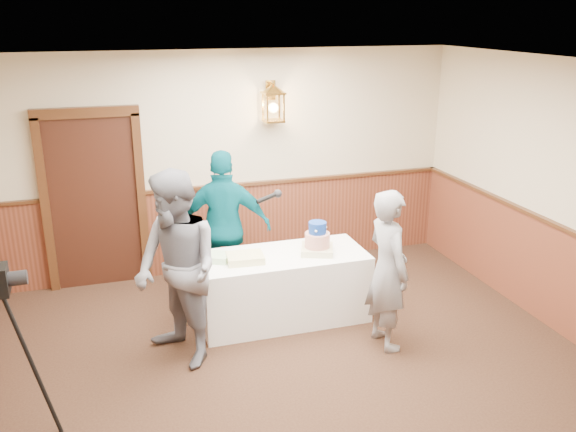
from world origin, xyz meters
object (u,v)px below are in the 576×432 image
at_px(baker, 388,270).
at_px(tiered_cake, 317,241).
at_px(sheet_cake_yellow, 245,258).
at_px(interviewer, 177,270).
at_px(assistant_p, 225,227).
at_px(sheet_cake_green, 215,257).
at_px(display_table, 283,286).

bearing_deg(baker, tiered_cake, 25.90).
distance_m(sheet_cake_yellow, interviewer, 0.89).
relative_size(interviewer, assistant_p, 1.06).
height_order(sheet_cake_yellow, interviewer, interviewer).
relative_size(sheet_cake_yellow, assistant_p, 0.21).
bearing_deg(sheet_cake_green, baker, -30.32).
relative_size(sheet_cake_green, interviewer, 0.16).
xyz_separation_m(tiered_cake, sheet_cake_yellow, (-0.80, -0.01, -0.10)).
bearing_deg(sheet_cake_green, interviewer, -127.99).
bearing_deg(tiered_cake, baker, -60.18).
xyz_separation_m(display_table, sheet_cake_yellow, (-0.43, -0.07, 0.41)).
relative_size(tiered_cake, assistant_p, 0.24).
bearing_deg(sheet_cake_green, display_table, -4.96).
bearing_deg(sheet_cake_yellow, sheet_cake_green, 156.14).
bearing_deg(sheet_cake_yellow, interviewer, -148.69).
bearing_deg(interviewer, assistant_p, 124.47).
bearing_deg(assistant_p, tiered_cake, 156.06).
relative_size(display_table, baker, 1.10).
bearing_deg(assistant_p, display_table, 142.06).
bearing_deg(sheet_cake_yellow, assistant_p, 94.46).
distance_m(tiered_cake, sheet_cake_yellow, 0.81).
distance_m(display_table, tiered_cake, 0.64).
distance_m(display_table, sheet_cake_green, 0.83).
relative_size(baker, assistant_p, 0.92).
relative_size(sheet_cake_yellow, interviewer, 0.20).
bearing_deg(assistant_p, sheet_cake_green, 84.13).
height_order(sheet_cake_green, baker, baker).
xyz_separation_m(tiered_cake, assistant_p, (-0.86, 0.71, 0.00)).
height_order(display_table, sheet_cake_green, sheet_cake_green).
height_order(sheet_cake_yellow, baker, baker).
relative_size(tiered_cake, sheet_cake_green, 1.48).
bearing_deg(assistant_p, baker, 146.92).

